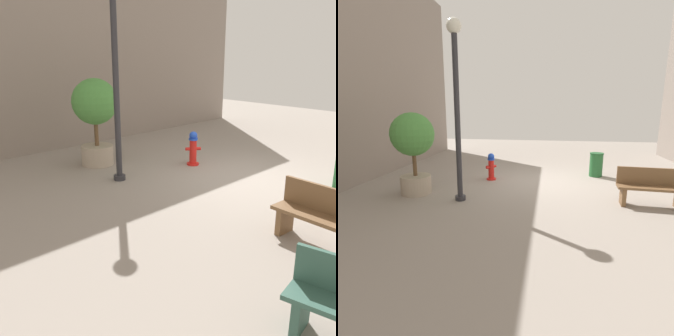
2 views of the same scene
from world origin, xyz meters
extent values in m
plane|color=gray|center=(0.00, 0.00, 0.00)|extent=(23.40, 23.40, 0.00)
cube|color=gray|center=(6.13, 2.70, 3.85)|extent=(0.70, 18.00, 7.69)
cylinder|color=red|center=(1.74, 0.07, 0.03)|extent=(0.32, 0.32, 0.05)
cylinder|color=red|center=(1.74, 0.07, 0.37)|extent=(0.19, 0.19, 0.63)
cylinder|color=blue|center=(1.74, 0.07, 0.71)|extent=(0.24, 0.24, 0.06)
sphere|color=blue|center=(1.74, 0.07, 0.80)|extent=(0.22, 0.22, 0.22)
cylinder|color=red|center=(1.83, 0.18, 0.44)|extent=(0.15, 0.16, 0.09)
cylinder|color=red|center=(1.66, -0.05, 0.44)|extent=(0.15, 0.16, 0.09)
cylinder|color=red|center=(1.87, -0.02, 0.40)|extent=(0.18, 0.17, 0.11)
cube|color=brown|center=(-2.07, 1.93, 0.23)|extent=(0.13, 0.40, 0.45)
cube|color=brown|center=(-2.70, 1.98, 0.48)|extent=(1.62, 0.56, 0.06)
cube|color=brown|center=(-2.71, 1.79, 0.73)|extent=(1.59, 0.18, 0.44)
cube|color=#33594C|center=(-3.44, 3.98, 0.23)|extent=(0.16, 0.41, 0.45)
cylinder|color=tan|center=(3.55, 1.89, 0.26)|extent=(0.85, 0.85, 0.53)
cylinder|color=brown|center=(3.55, 1.89, 0.93)|extent=(0.11, 0.11, 0.81)
sphere|color=#4C9342|center=(3.55, 1.89, 1.70)|extent=(1.19, 1.19, 1.19)
cylinder|color=#2D2D33|center=(2.11, 2.25, 0.06)|extent=(0.28, 0.28, 0.12)
cylinder|color=#2D2D33|center=(2.11, 2.25, 2.14)|extent=(0.14, 0.14, 4.03)
camera|label=1|loc=(-5.02, 7.55, 3.03)|focal=41.52mm
camera|label=2|loc=(-0.17, 8.82, 2.41)|focal=28.80mm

